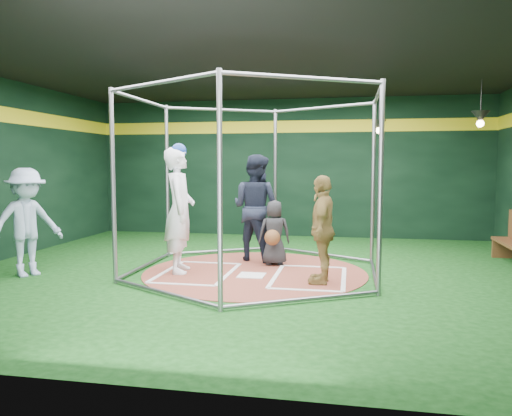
# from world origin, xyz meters

# --- Properties ---
(room_shell) EXTENTS (10.10, 9.10, 3.53)m
(room_shell) POSITION_xyz_m (0.00, 0.01, 1.75)
(room_shell) COLOR #0C370D
(room_shell) RESTS_ON ground
(clay_disc) EXTENTS (3.80, 3.80, 0.01)m
(clay_disc) POSITION_xyz_m (0.00, 0.00, 0.01)
(clay_disc) COLOR brown
(clay_disc) RESTS_ON ground
(home_plate) EXTENTS (0.43, 0.43, 0.01)m
(home_plate) POSITION_xyz_m (0.00, -0.30, 0.02)
(home_plate) COLOR white
(home_plate) RESTS_ON clay_disc
(batter_box_left) EXTENTS (1.17, 1.77, 0.01)m
(batter_box_left) POSITION_xyz_m (-0.95, -0.25, 0.02)
(batter_box_left) COLOR white
(batter_box_left) RESTS_ON clay_disc
(batter_box_right) EXTENTS (1.17, 1.77, 0.01)m
(batter_box_right) POSITION_xyz_m (0.95, -0.25, 0.02)
(batter_box_right) COLOR white
(batter_box_right) RESTS_ON clay_disc
(batting_cage) EXTENTS (4.05, 4.67, 3.00)m
(batting_cage) POSITION_xyz_m (-0.00, -0.00, 1.50)
(batting_cage) COLOR gray
(batting_cage) RESTS_ON ground
(pendant_lamp_near) EXTENTS (0.34, 0.34, 0.90)m
(pendant_lamp_near) POSITION_xyz_m (2.20, 3.60, 2.74)
(pendant_lamp_near) COLOR black
(pendant_lamp_near) RESTS_ON room_shell
(pendant_lamp_far) EXTENTS (0.34, 0.34, 0.90)m
(pendant_lamp_far) POSITION_xyz_m (4.00, 2.00, 2.74)
(pendant_lamp_far) COLOR black
(pendant_lamp_far) RESTS_ON room_shell
(batter_figure) EXTENTS (0.67, 0.87, 2.18)m
(batter_figure) POSITION_xyz_m (-1.26, -0.23, 1.09)
(batter_figure) COLOR white
(batter_figure) RESTS_ON clay_disc
(visitor_leopard) EXTENTS (0.46, 1.00, 1.67)m
(visitor_leopard) POSITION_xyz_m (1.17, -0.57, 0.85)
(visitor_leopard) COLOR tan
(visitor_leopard) RESTS_ON clay_disc
(catcher_figure) EXTENTS (0.66, 0.65, 1.19)m
(catcher_figure) POSITION_xyz_m (0.23, 0.66, 0.60)
(catcher_figure) COLOR black
(catcher_figure) RESTS_ON clay_disc
(umpire) EXTENTS (1.19, 1.07, 2.02)m
(umpire) POSITION_xyz_m (-0.19, 1.07, 1.02)
(umpire) COLOR black
(umpire) RESTS_ON clay_disc
(bystander_blue) EXTENTS (1.18, 1.33, 1.79)m
(bystander_blue) POSITION_xyz_m (-3.65, -0.94, 0.89)
(bystander_blue) COLOR #A0B6D4
(bystander_blue) RESTS_ON ground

